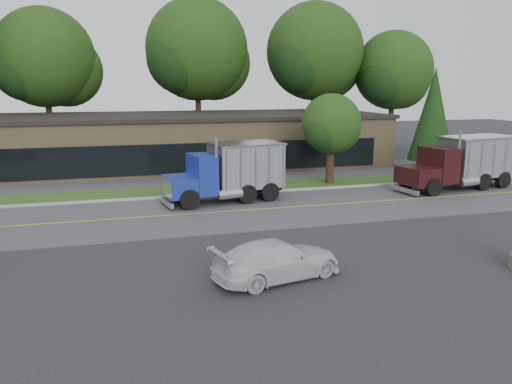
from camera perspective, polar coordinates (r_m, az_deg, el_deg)
ground at (r=18.11m, az=-1.55°, el=-9.34°), size 140.00×140.00×0.00m
road at (r=26.53m, az=-6.30°, el=-2.45°), size 60.00×8.00×0.02m
center_line at (r=26.53m, az=-6.30°, el=-2.45°), size 60.00×0.12×0.01m
curb at (r=30.57m, az=-7.60°, el=-0.55°), size 60.00×0.30×0.12m
grass_verge at (r=32.31m, az=-8.05°, el=0.12°), size 60.00×3.40×0.03m
far_parking at (r=37.19m, az=-9.09°, el=1.65°), size 60.00×7.00×0.02m
strip_mall at (r=43.05m, az=-7.47°, el=5.79°), size 32.00×12.00×4.00m
tree_far_b at (r=50.86m, az=-22.80°, el=13.48°), size 9.56×8.99×13.63m
tree_far_c at (r=51.26m, az=-6.59°, el=15.35°), size 10.60×9.98×15.12m
tree_far_d at (r=53.56m, az=6.83°, el=15.14°), size 10.53×9.91×15.03m
tree_far_e at (r=55.24m, az=15.48°, el=12.85°), size 8.58×8.07×12.24m
evergreen_right at (r=42.02m, az=19.57°, el=8.37°), size 3.54×3.54×8.05m
tree_verge at (r=34.56m, az=8.65°, el=7.41°), size 4.30×4.05×6.13m
dump_truck_blue at (r=29.00m, az=-2.90°, el=2.48°), size 7.15×3.70×3.36m
dump_truck_maroon at (r=35.30m, az=22.65°, el=3.29°), size 8.73×3.86×3.36m
rally_car at (r=17.51m, az=2.45°, el=-7.73°), size 5.00×2.97×1.36m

